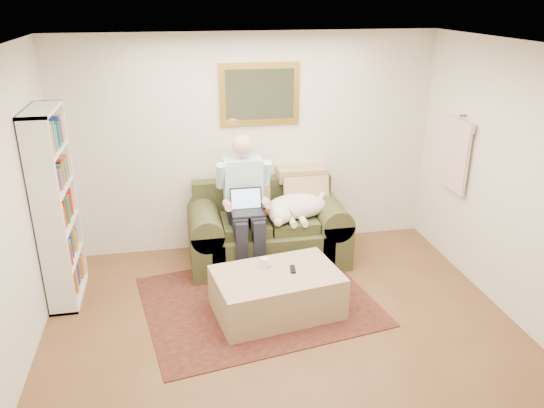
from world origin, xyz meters
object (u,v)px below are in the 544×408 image
object	(u,v)px
sofa	(267,235)
bookshelf	(56,208)
laptop	(247,206)
seated_man	(246,207)
ottoman	(277,292)
coffee_mug	(264,263)
sleeping_dog	(297,206)

from	to	relation	value
sofa	bookshelf	world-z (taller)	bookshelf
laptop	sofa	bearing A→B (deg)	41.02
laptop	bookshelf	xyz separation A→B (m)	(-1.94, -0.17, 0.19)
seated_man	laptop	distance (m)	0.08
seated_man	ottoman	world-z (taller)	seated_man
ottoman	bookshelf	xyz separation A→B (m)	(-2.10, 0.73, 0.78)
seated_man	ottoman	size ratio (longest dim) A/B	1.27
ottoman	coffee_mug	world-z (taller)	coffee_mug
sofa	seated_man	size ratio (longest dim) A/B	1.19
laptop	coffee_mug	distance (m)	0.82
sleeping_dog	bookshelf	distance (m)	2.58
seated_man	bookshelf	distance (m)	1.97
bookshelf	sleeping_dog	bearing A→B (deg)	6.99
sofa	seated_man	xyz separation A→B (m)	(-0.27, -0.17, 0.45)
seated_man	laptop	world-z (taller)	seated_man
seated_man	ottoman	distance (m)	1.12
sofa	sleeping_dog	world-z (taller)	sofa
laptop	bookshelf	bearing A→B (deg)	-175.12
ottoman	sleeping_dog	bearing A→B (deg)	66.85
seated_man	bookshelf	size ratio (longest dim) A/B	0.77
seated_man	bookshelf	xyz separation A→B (m)	(-1.94, -0.24, 0.23)
sofa	ottoman	size ratio (longest dim) A/B	1.51
sleeping_dog	coffee_mug	world-z (taller)	sleeping_dog
seated_man	bookshelf	bearing A→B (deg)	-173.05
sofa	bookshelf	distance (m)	2.35
sofa	coffee_mug	world-z (taller)	sofa
laptop	bookshelf	distance (m)	1.96
seated_man	sleeping_dog	bearing A→B (deg)	7.13
sleeping_dog	bookshelf	bearing A→B (deg)	-173.01
sofa	coffee_mug	size ratio (longest dim) A/B	18.29
ottoman	coffee_mug	bearing A→B (deg)	126.33
laptop	sleeping_dog	size ratio (longest dim) A/B	0.47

